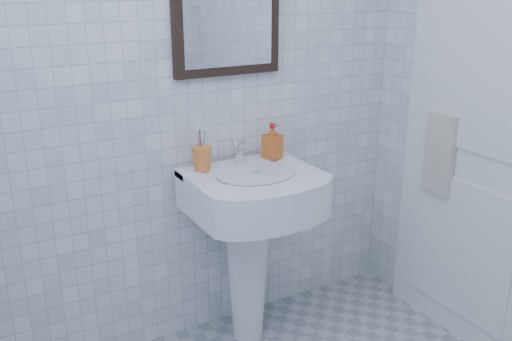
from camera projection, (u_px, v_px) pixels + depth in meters
wall_back at (188, 76)px, 2.44m from camera, size 2.20×0.02×2.50m
washbasin at (250, 228)px, 2.57m from camera, size 0.56×0.41×0.86m
faucet at (239, 153)px, 2.54m from camera, size 0.05×0.11×0.12m
toothbrush_cup at (202, 158)px, 2.46m from camera, size 0.11×0.11×0.11m
soap_dispenser at (272, 141)px, 2.61m from camera, size 0.09×0.09×0.16m
wall_mirror at (227, 2)px, 2.41m from camera, size 0.50×0.04×0.62m
bathroom_door at (477, 134)px, 2.49m from camera, size 0.04×0.80×2.00m
towel_ring at (447, 116)px, 2.59m from camera, size 0.01×0.18×0.18m
hand_towel at (440, 154)px, 2.64m from camera, size 0.03×0.16×0.38m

